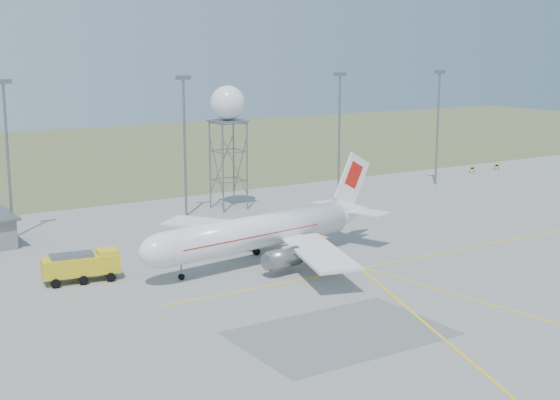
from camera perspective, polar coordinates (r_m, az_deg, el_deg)
grass_strip at (r=187.25m, az=-14.05°, el=3.25°), size 400.00×120.00×0.03m
mast_a at (r=105.54m, az=-19.34°, el=3.76°), size 2.20×0.50×20.50m
mast_b at (r=113.87m, az=-7.00°, el=4.79°), size 2.20×0.50×20.50m
mast_c at (r=128.44m, az=4.37°, el=5.54°), size 2.20×0.50×20.50m
mast_d at (r=142.73m, az=11.48°, el=5.90°), size 2.20×0.50×20.50m
taxi_sign_near at (r=159.26m, az=13.87°, el=2.26°), size 1.60×0.17×1.20m
taxi_sign_far at (r=164.37m, az=15.55°, el=2.44°), size 1.60×0.17×1.20m
airliner_main at (r=89.69m, az=-1.34°, el=-2.35°), size 33.89×32.68×11.54m
radar_tower at (r=118.72m, az=-3.81°, el=4.38°), size 5.21×5.21×18.85m
fire_truck at (r=85.31m, az=-14.21°, el=-4.78°), size 8.28×4.18×3.19m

